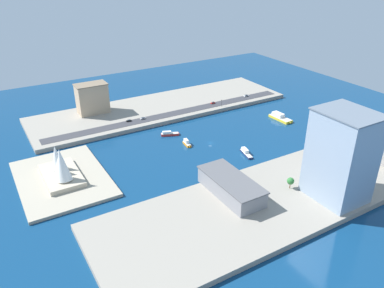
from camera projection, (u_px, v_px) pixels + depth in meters
ground_plane at (211, 143)px, 293.91m from camera, size 440.00×440.00×0.00m
quay_west at (287, 194)px, 228.53m from camera, size 70.00×240.00×3.37m
quay_east at (162, 107)px, 357.78m from camera, size 70.00×240.00×3.37m
peninsula_point at (62, 179)px, 245.47m from camera, size 75.66×53.80×2.00m
road_strip at (173, 114)px, 339.06m from camera, size 11.14×228.00×0.15m
patrol_launch_navy at (246, 152)px, 276.84m from camera, size 16.35×6.85×3.76m
water_taxi_orange at (187, 143)px, 290.02m from camera, size 11.08×4.10×4.36m
ferry_yellow_fast at (280, 117)px, 335.11m from camera, size 23.74×8.90×5.29m
tugboat_red at (169, 134)px, 305.65m from camera, size 8.79×15.35×3.71m
warehouse_low_gray at (231, 186)px, 223.47m from camera, size 45.62×19.44×10.54m
tower_tall_glass at (341, 156)px, 212.19m from camera, size 32.53×27.12×52.86m
apartment_midrise_tan at (92, 98)px, 335.49m from camera, size 15.94×27.28×26.64m
van_white at (246, 96)px, 379.25m from camera, size 2.09×4.75×1.59m
suv_black at (129, 121)px, 322.58m from camera, size 1.92×4.58×1.45m
sedan_silver at (143, 118)px, 327.02m from camera, size 2.15×4.74×1.48m
pickup_red at (213, 103)px, 361.08m from camera, size 1.97×4.52×1.58m
traffic_light_waterfront at (222, 102)px, 353.16m from camera, size 0.36×0.36×6.50m
opera_landmark at (61, 168)px, 240.73m from camera, size 38.62×21.97×24.08m
park_tree_cluster at (301, 182)px, 227.97m from camera, size 10.92×11.54×7.84m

